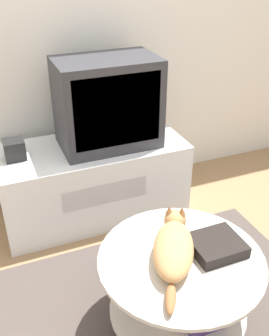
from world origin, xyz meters
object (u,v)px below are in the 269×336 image
at_px(speaker, 15,149).
at_px(dvd_box, 216,245).
at_px(tv, 108,103).
at_px(cat, 174,246).

relative_size(speaker, dvd_box, 0.53).
distance_m(tv, cat, 1.03).
distance_m(speaker, dvd_box, 1.26).
relative_size(tv, cat, 1.18).
bearing_deg(speaker, dvd_box, -56.95).
height_order(speaker, dvd_box, speaker).
bearing_deg(tv, speaker, 177.75).
height_order(tv, dvd_box, tv).
xyz_separation_m(speaker, dvd_box, (0.69, -1.05, -0.09)).
xyz_separation_m(tv, speaker, (-0.56, 0.02, -0.21)).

